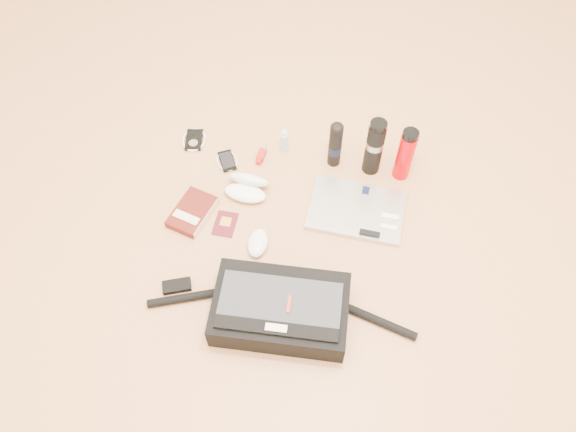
{
  "coord_description": "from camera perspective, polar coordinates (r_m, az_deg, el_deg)",
  "views": [
    {
      "loc": [
        0.13,
        -0.99,
        1.76
      ],
      "look_at": [
        0.0,
        0.12,
        0.06
      ],
      "focal_mm": 35.0,
      "sensor_mm": 36.0,
      "label": 1
    }
  ],
  "objects": [
    {
      "name": "ground",
      "position": [
        2.02,
        -0.43,
        -3.64
      ],
      "size": [
        4.0,
        4.0,
        0.0
      ],
      "primitive_type": "plane",
      "color": "#C08150",
      "rests_on": "ground"
    },
    {
      "name": "messenger_bag",
      "position": [
        1.86,
        -0.85,
        -9.44
      ],
      "size": [
        0.91,
        0.28,
        0.12
      ],
      "rotation": [
        0.0,
        0.0,
        -0.01
      ],
      "color": "black",
      "rests_on": "ground"
    },
    {
      "name": "laptop",
      "position": [
        2.12,
        6.99,
        0.57
      ],
      "size": [
        0.37,
        0.28,
        0.03
      ],
      "rotation": [
        0.0,
        0.0,
        -0.11
      ],
      "color": "#AFAFB1",
      "rests_on": "ground"
    },
    {
      "name": "book",
      "position": [
        2.12,
        -9.69,
        0.38
      ],
      "size": [
        0.17,
        0.21,
        0.03
      ],
      "rotation": [
        0.0,
        0.0,
        -0.33
      ],
      "color": "#4D120D",
      "rests_on": "ground"
    },
    {
      "name": "passport",
      "position": [
        2.09,
        -6.4,
        -0.79
      ],
      "size": [
        0.09,
        0.11,
        0.01
      ],
      "rotation": [
        0.0,
        0.0,
        -0.08
      ],
      "color": "#4D0F1A",
      "rests_on": "ground"
    },
    {
      "name": "mouse",
      "position": [
        2.02,
        -3.07,
        -2.75
      ],
      "size": [
        0.08,
        0.12,
        0.04
      ],
      "rotation": [
        0.0,
        0.0,
        -0.04
      ],
      "color": "silver",
      "rests_on": "ground"
    },
    {
      "name": "sunglasses_case",
      "position": [
        2.15,
        -4.18,
        3.0
      ],
      "size": [
        0.18,
        0.16,
        0.09
      ],
      "rotation": [
        0.0,
        0.0,
        -0.15
      ],
      "color": "white",
      "rests_on": "ground"
    },
    {
      "name": "ipod",
      "position": [
        2.35,
        -9.53,
        7.64
      ],
      "size": [
        0.11,
        0.12,
        0.01
      ],
      "rotation": [
        0.0,
        0.0,
        0.11
      ],
      "color": "black",
      "rests_on": "ground"
    },
    {
      "name": "phone",
      "position": [
        2.27,
        -6.21,
        5.6
      ],
      "size": [
        0.11,
        0.12,
        0.01
      ],
      "rotation": [
        0.0,
        0.0,
        0.43
      ],
      "color": "black",
      "rests_on": "ground"
    },
    {
      "name": "inhaler",
      "position": [
        2.27,
        -2.71,
        6.27
      ],
      "size": [
        0.03,
        0.1,
        0.03
      ],
      "rotation": [
        0.0,
        0.0,
        -0.14
      ],
      "color": "maroon",
      "rests_on": "ground"
    },
    {
      "name": "spray_bottle",
      "position": [
        2.26,
        -0.36,
        7.58
      ],
      "size": [
        0.03,
        0.03,
        0.11
      ],
      "rotation": [
        0.0,
        0.0,
        -0.02
      ],
      "color": "#98B7C9",
      "rests_on": "ground"
    },
    {
      "name": "aerosol_can",
      "position": [
        2.18,
        4.83,
        7.27
      ],
      "size": [
        0.06,
        0.06,
        0.22
      ],
      "rotation": [
        0.0,
        0.0,
        0.31
      ],
      "color": "black",
      "rests_on": "ground"
    },
    {
      "name": "thermos_black",
      "position": [
        2.16,
        8.77,
        6.95
      ],
      "size": [
        0.09,
        0.09,
        0.26
      ],
      "rotation": [
        0.0,
        0.0,
        -0.38
      ],
      "color": "black",
      "rests_on": "ground"
    },
    {
      "name": "thermos_red",
      "position": [
        2.17,
        11.83,
        6.14
      ],
      "size": [
        0.06,
        0.06,
        0.24
      ],
      "rotation": [
        0.0,
        0.0,
        0.0
      ],
      "color": "#C10007",
      "rests_on": "ground"
    }
  ]
}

